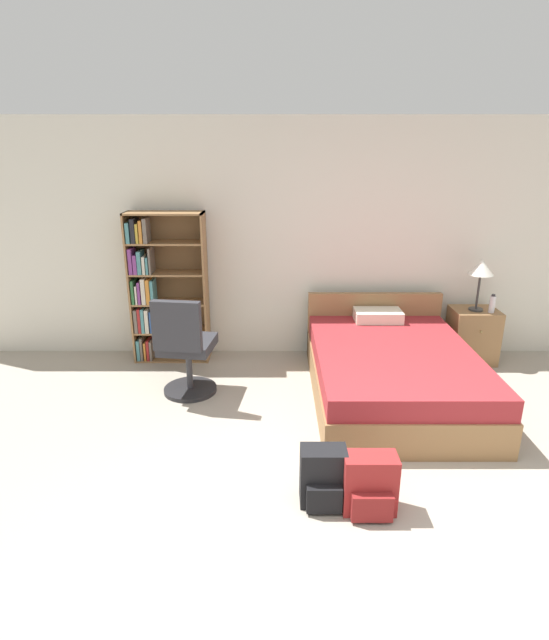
# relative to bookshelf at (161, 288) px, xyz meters

# --- Properties ---
(ground_plane) EXTENTS (14.00, 14.00, 0.00)m
(ground_plane) POSITION_rel_bookshelf_xyz_m (1.82, -2.99, -0.82)
(ground_plane) COLOR #A39989
(wall_back) EXTENTS (9.00, 0.06, 2.60)m
(wall_back) POSITION_rel_bookshelf_xyz_m (1.82, 0.24, 0.48)
(wall_back) COLOR silver
(wall_back) RESTS_ON ground_plane
(bookshelf) EXTENTS (0.82, 0.31, 1.65)m
(bookshelf) POSITION_rel_bookshelf_xyz_m (0.00, 0.00, 0.00)
(bookshelf) COLOR olive
(bookshelf) RESTS_ON ground_plane
(bed) EXTENTS (1.48, 2.10, 0.76)m
(bed) POSITION_rel_bookshelf_xyz_m (2.38, -0.90, -0.56)
(bed) COLOR olive
(bed) RESTS_ON ground_plane
(office_chair) EXTENTS (0.54, 0.62, 1.01)m
(office_chair) POSITION_rel_bookshelf_xyz_m (0.42, -0.92, -0.34)
(office_chair) COLOR #232326
(office_chair) RESTS_ON ground_plane
(nightstand) EXTENTS (0.49, 0.43, 0.60)m
(nightstand) POSITION_rel_bookshelf_xyz_m (3.47, -0.07, -0.52)
(nightstand) COLOR olive
(nightstand) RESTS_ON ground_plane
(table_lamp) EXTENTS (0.26, 0.26, 0.56)m
(table_lamp) POSITION_rel_bookshelf_xyz_m (3.45, -0.09, 0.24)
(table_lamp) COLOR #333333
(table_lamp) RESTS_ON nightstand
(water_bottle) EXTENTS (0.06, 0.06, 0.20)m
(water_bottle) POSITION_rel_bookshelf_xyz_m (3.59, -0.17, -0.13)
(water_bottle) COLOR silver
(water_bottle) RESTS_ON nightstand
(backpack_red) EXTENTS (0.35, 0.25, 0.41)m
(backpack_red) POSITION_rel_bookshelf_xyz_m (1.88, -2.55, -0.63)
(backpack_red) COLOR maroon
(backpack_red) RESTS_ON ground_plane
(backpack_black) EXTENTS (0.30, 0.25, 0.41)m
(backpack_black) POSITION_rel_bookshelf_xyz_m (1.59, -2.48, -0.63)
(backpack_black) COLOR black
(backpack_black) RESTS_ON ground_plane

